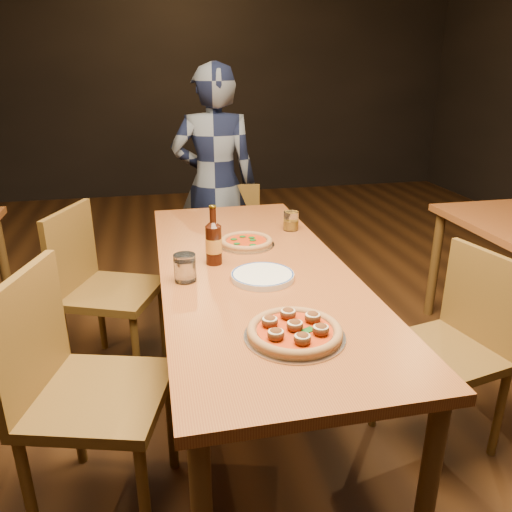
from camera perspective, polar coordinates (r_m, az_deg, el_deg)
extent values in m
plane|color=black|center=(2.54, -0.25, -17.12)|extent=(9.00, 9.00, 0.00)
plane|color=black|center=(6.47, -9.01, 20.12)|extent=(7.00, 0.00, 7.00)
cube|color=brown|center=(2.17, -0.28, -1.76)|extent=(0.80, 2.00, 0.04)
cylinder|color=#513617|center=(3.14, -9.89, -2.07)|extent=(0.06, 0.06, 0.71)
cylinder|color=#513617|center=(1.75, 18.95, -24.27)|extent=(0.06, 0.06, 0.71)
cylinder|color=#513617|center=(3.23, 2.23, -1.11)|extent=(0.06, 0.06, 0.71)
cylinder|color=#513617|center=(3.55, -26.78, -1.37)|extent=(0.06, 0.06, 0.71)
cylinder|color=#513617|center=(3.45, 19.75, -0.93)|extent=(0.06, 0.06, 0.71)
cylinder|color=#B7B7BF|center=(1.63, 4.42, -9.13)|extent=(0.33, 0.33, 0.01)
cylinder|color=#B28C4A|center=(1.62, 4.43, -8.78)|extent=(0.31, 0.31, 0.02)
torus|color=#B28C4A|center=(1.62, 4.44, -8.51)|extent=(0.31, 0.31, 0.03)
cylinder|color=#A91109|center=(1.62, 4.44, -8.46)|extent=(0.24, 0.24, 0.00)
cylinder|color=#B7B7BF|center=(2.42, -1.11, 1.31)|extent=(0.27, 0.27, 0.01)
cylinder|color=#B28C4A|center=(2.42, -1.11, 1.55)|extent=(0.25, 0.25, 0.02)
torus|color=#B28C4A|center=(2.42, -1.11, 1.73)|extent=(0.25, 0.25, 0.03)
cylinder|color=#A91109|center=(2.42, -1.11, 1.77)|extent=(0.19, 0.19, 0.00)
cylinder|color=white|center=(2.04, 0.76, -2.33)|extent=(0.26, 0.26, 0.02)
cylinder|color=black|center=(2.18, -4.85, 1.24)|extent=(0.07, 0.07, 0.17)
cylinder|color=black|center=(2.14, -4.95, 4.48)|extent=(0.03, 0.03, 0.09)
cylinder|color=orange|center=(2.18, -4.85, 1.24)|extent=(0.07, 0.07, 0.06)
cylinder|color=white|center=(2.03, -8.12, -1.34)|extent=(0.09, 0.09, 0.11)
cylinder|color=#956010|center=(2.64, 4.01, 4.03)|extent=(0.08, 0.08, 0.10)
imported|color=black|center=(3.49, -4.70, 8.14)|extent=(0.63, 0.45, 1.60)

